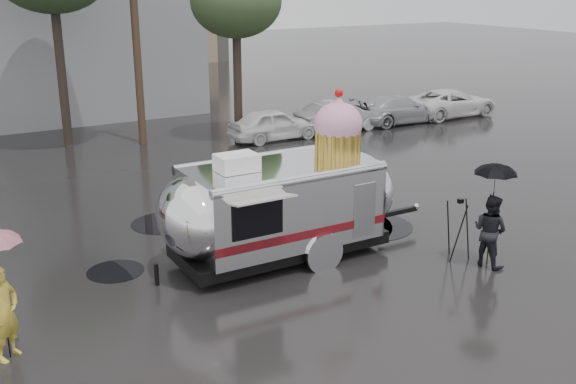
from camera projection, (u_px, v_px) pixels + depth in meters
ground at (257, 314)px, 12.49m from camera, size 120.00×120.00×0.00m
puddles at (289, 227)px, 16.76m from camera, size 8.43×11.14×0.01m
utility_pole at (135, 16)px, 23.79m from camera, size 1.60×0.28×9.00m
tree_right at (236, 2)px, 24.50m from camera, size 3.36×3.36×6.42m
parked_cars at (375, 109)px, 27.77m from camera, size 13.20×1.90×1.50m
airstream_trailer at (284, 201)px, 14.68m from camera, size 6.90×2.62×3.71m
person_left at (4, 313)px, 10.83m from camera, size 0.69×0.68×1.62m
person_right at (490, 231)px, 14.36m from camera, size 0.57×0.83×1.59m
umbrella_black at (495, 180)px, 14.02m from camera, size 1.12×1.12×2.31m
tripod at (459, 224)px, 14.73m from camera, size 0.55×0.57×1.39m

